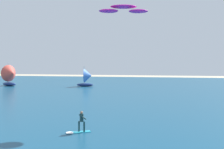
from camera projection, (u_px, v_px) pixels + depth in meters
ocean at (146, 91)px, 52.93m from camera, size 160.00×90.00×0.10m
kitesurfer at (79, 125)px, 21.45m from camera, size 1.98×1.46×1.67m
kite at (123, 9)px, 25.39m from camera, size 4.78×2.44×0.69m
sailboat_mid_right at (87, 77)px, 61.07m from camera, size 3.90×3.36×4.46m
sailboat_far_right at (11, 75)px, 62.01m from camera, size 4.77×4.26×5.35m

